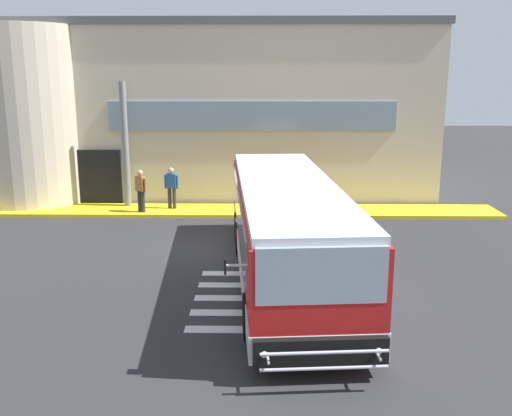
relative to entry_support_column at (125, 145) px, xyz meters
name	(u,v)px	position (x,y,z in m)	size (l,w,h in m)	color
ground_plane	(217,248)	(4.14, -5.40, -2.69)	(80.00, 90.00, 0.02)	#2B2B2D
bay_paint_stripes	(282,298)	(6.14, -9.60, -2.68)	(4.40, 3.96, 0.01)	silver
terminal_building	(221,107)	(3.46, 6.15, 1.17)	(19.60, 13.80, 7.72)	beige
boarding_curb	(227,211)	(4.14, -0.60, -2.61)	(21.80, 2.00, 0.15)	yellow
entry_support_column	(125,145)	(0.00, 0.00, 0.00)	(0.28, 0.28, 5.06)	slate
bus_main_foreground	(286,231)	(6.28, -8.12, -1.35)	(3.44, 11.54, 2.70)	red
passenger_near_column	(141,189)	(0.80, -1.11, -1.60)	(0.51, 0.39, 1.68)	#2D2D33
passenger_by_doorway	(172,186)	(1.91, -0.48, -1.60)	(0.59, 0.26, 1.68)	#2D2D33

